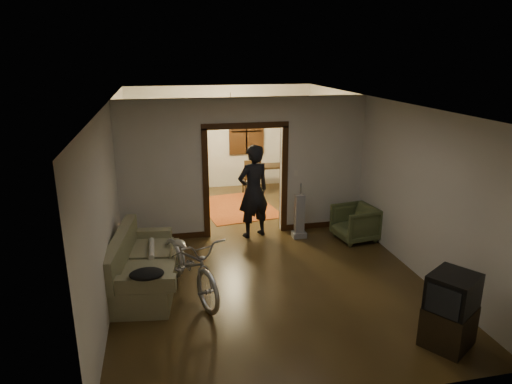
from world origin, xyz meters
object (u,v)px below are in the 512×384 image
object	(u,v)px
sofa	(145,261)
armchair	(355,223)
locker	(169,163)
desk	(269,179)
person	(253,191)
bicycle	(190,263)

from	to	relation	value
sofa	armchair	bearing A→B (deg)	23.08
locker	desk	distance (m)	2.69
person	desk	distance (m)	3.20
armchair	sofa	bearing A→B (deg)	-83.13
bicycle	desk	xyz separation A→B (m)	(2.49, 5.05, -0.16)
bicycle	person	bearing A→B (deg)	35.87
desk	bicycle	bearing A→B (deg)	-103.24
sofa	locker	size ratio (longest dim) A/B	1.13
armchair	person	world-z (taller)	person
sofa	bicycle	distance (m)	0.77
armchair	desk	bearing A→B (deg)	-174.44
bicycle	desk	world-z (taller)	bicycle
bicycle	person	distance (m)	2.58
person	bicycle	bearing A→B (deg)	35.78
armchair	person	distance (m)	2.14
sofa	locker	distance (m)	4.94
armchair	person	size ratio (longest dim) A/B	0.40
bicycle	desk	distance (m)	5.64
desk	armchair	bearing A→B (deg)	-62.91
desk	sofa	bearing A→B (deg)	-110.96
person	locker	bearing A→B (deg)	-83.01
locker	person	bearing A→B (deg)	-62.92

